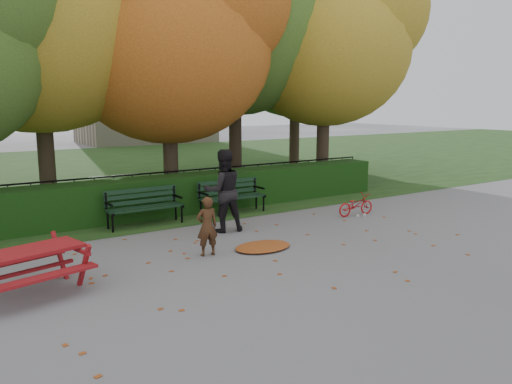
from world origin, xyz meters
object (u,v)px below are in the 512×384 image
picnic_table (27,260)px  tree_g (305,43)px  bicycle (356,205)px  tree_d (248,8)px  tree_e (337,37)px  tree_c (181,33)px  child (207,226)px  bench_left (144,204)px  adult (223,191)px  bench_right (231,194)px  tree_b (52,4)px

picnic_table → tree_g: bearing=22.1°
picnic_table → bicycle: size_ratio=1.75×
tree_d → tree_e: (2.64, -1.46, -0.90)m
tree_d → picnic_table: 11.95m
tree_c → child: bearing=-110.8°
bench_left → adult: bearing=-49.1°
tree_d → bench_right: (-2.78, -3.53, -5.46)m
tree_b → picnic_table: 8.14m
tree_g → child: bearing=-136.4°
adult → bicycle: bearing=-177.0°
bench_left → bench_right: size_ratio=1.00×
tree_c → tree_d: bearing=22.6°
tree_e → bench_right: 7.38m
tree_b → tree_g: bearing=15.6°
tree_d → bench_right: bearing=-128.2°
tree_b → child: size_ratio=7.65×
tree_b → bench_left: (1.14, -3.04, -4.88)m
tree_c → bench_right: tree_c is taller
tree_g → tree_d: bearing=-150.4°
bench_left → child: child is taller
tree_c → picnic_table: 8.67m
bicycle → bench_right: bearing=55.7°
tree_e → child: tree_e is taller
tree_d → tree_g: bearing=29.6°
tree_d → adult: (-3.86, -5.05, -5.05)m
tree_e → tree_g: bearing=65.6°
tree_c → tree_g: bearing=26.9°
bench_left → tree_e: bearing=14.8°
adult → child: bearing=61.6°
tree_b → adult: (2.46, -4.56, -4.47)m
child → adult: (1.17, 1.44, 0.36)m
tree_c → adult: size_ratio=4.27×
bench_left → bench_right: (2.40, 0.00, 0.00)m
picnic_table → bicycle: (8.02, 1.19, -0.26)m
tree_c → bench_right: (0.27, -2.26, -4.30)m
tree_b → tree_e: bearing=-6.2°
tree_b → bench_left: tree_b is taller
bench_right → tree_e: bearing=20.9°
tree_e → bench_left: tree_e is taller
child → picnic_table: bearing=12.1°
tree_d → bench_right: size_ratio=5.32×
tree_d → child: (-5.03, -6.48, -5.41)m
tree_e → bicycle: 6.91m
tree_g → bench_left: size_ratio=4.75×
tree_d → bench_left: bearing=-145.7°
tree_c → bench_right: bearing=-83.3°
child → tree_e: bearing=-139.1°
bench_right → tree_g: bearing=40.0°
picnic_table → adult: 4.70m
tree_e → tree_g: 4.39m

